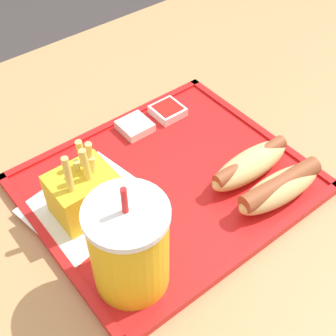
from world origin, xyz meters
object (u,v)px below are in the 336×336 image
at_px(sauce_cup_mayo, 135,126).
at_px(sauce_cup_ketchup, 168,111).
at_px(hot_dog_far, 280,187).
at_px(fries_carton, 83,192).
at_px(hot_dog_near, 250,164).
at_px(soda_cup, 129,247).

distance_m(sauce_cup_mayo, sauce_cup_ketchup, 0.07).
relative_size(hot_dog_far, sauce_cup_mayo, 3.02).
bearing_deg(fries_carton, hot_dog_near, 157.58).
xyz_separation_m(sauce_cup_mayo, sauce_cup_ketchup, (-0.07, 0.00, 0.00)).
relative_size(soda_cup, sauce_cup_ketchup, 3.41).
relative_size(fries_carton, sauce_cup_mayo, 2.53).
bearing_deg(hot_dog_near, fries_carton, -22.42).
bearing_deg(sauce_cup_mayo, fries_carton, 31.98).
height_order(hot_dog_far, sauce_cup_ketchup, hot_dog_far).
xyz_separation_m(soda_cup, sauce_cup_mayo, (-0.16, -0.22, -0.06)).
bearing_deg(soda_cup, hot_dog_far, 174.04).
distance_m(hot_dog_far, sauce_cup_ketchup, 0.24).
distance_m(hot_dog_near, sauce_cup_ketchup, 0.18).
xyz_separation_m(hot_dog_far, sauce_cup_mayo, (0.07, -0.24, -0.02)).
relative_size(hot_dog_far, sauce_cup_ketchup, 3.02).
distance_m(hot_dog_far, fries_carton, 0.27).
height_order(sauce_cup_mayo, sauce_cup_ketchup, same).
xyz_separation_m(hot_dog_near, fries_carton, (0.22, -0.09, 0.02)).
relative_size(soda_cup, sauce_cup_mayo, 3.41).
height_order(soda_cup, hot_dog_near, soda_cup).
distance_m(soda_cup, hot_dog_far, 0.24).
bearing_deg(hot_dog_near, soda_cup, 8.07).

